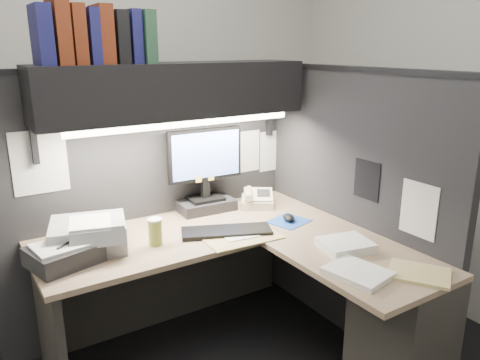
# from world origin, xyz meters

# --- Properties ---
(wall_back) EXTENTS (3.50, 0.04, 2.70)m
(wall_back) POSITION_xyz_m (0.00, 1.50, 1.35)
(wall_back) COLOR silver
(wall_back) RESTS_ON floor
(wall_right) EXTENTS (0.04, 3.00, 2.70)m
(wall_right) POSITION_xyz_m (1.75, 0.00, 1.35)
(wall_right) COLOR silver
(wall_right) RESTS_ON floor
(partition_back) EXTENTS (1.90, 0.06, 1.60)m
(partition_back) POSITION_xyz_m (0.03, 0.93, 0.80)
(partition_back) COLOR black
(partition_back) RESTS_ON floor
(partition_right) EXTENTS (0.06, 1.50, 1.60)m
(partition_right) POSITION_xyz_m (0.98, 0.18, 0.80)
(partition_right) COLOR black
(partition_right) RESTS_ON floor
(desk) EXTENTS (1.70, 1.53, 0.73)m
(desk) POSITION_xyz_m (0.43, -0.00, 0.44)
(desk) COLOR #947B5E
(desk) RESTS_ON floor
(overhead_shelf) EXTENTS (1.55, 0.34, 0.30)m
(overhead_shelf) POSITION_xyz_m (0.12, 0.75, 1.50)
(overhead_shelf) COLOR black
(overhead_shelf) RESTS_ON partition_back
(task_light_tube) EXTENTS (1.32, 0.04, 0.04)m
(task_light_tube) POSITION_xyz_m (0.12, 0.61, 1.33)
(task_light_tube) COLOR white
(task_light_tube) RESTS_ON overhead_shelf
(monitor) EXTENTS (0.49, 0.23, 0.52)m
(monitor) POSITION_xyz_m (0.33, 0.80, 0.94)
(monitor) COLOR black
(monitor) RESTS_ON desk
(keyboard) EXTENTS (0.52, 0.35, 0.02)m
(keyboard) POSITION_xyz_m (0.25, 0.40, 0.74)
(keyboard) COLOR black
(keyboard) RESTS_ON desk
(mousepad) EXTENTS (0.26, 0.25, 0.00)m
(mousepad) POSITION_xyz_m (0.65, 0.36, 0.73)
(mousepad) COLOR #1C469C
(mousepad) RESTS_ON desk
(mouse) EXTENTS (0.10, 0.12, 0.04)m
(mouse) POSITION_xyz_m (0.66, 0.37, 0.75)
(mouse) COLOR black
(mouse) RESTS_ON mousepad
(telephone) EXTENTS (0.29, 0.29, 0.08)m
(telephone) POSITION_xyz_m (0.66, 0.70, 0.77)
(telephone) COLOR #C1B994
(telephone) RESTS_ON desk
(coffee_cup) EXTENTS (0.08, 0.08, 0.14)m
(coffee_cup) POSITION_xyz_m (-0.15, 0.47, 0.80)
(coffee_cup) COLOR #9FA943
(coffee_cup) RESTS_ON desk
(printer) EXTENTS (0.44, 0.40, 0.15)m
(printer) POSITION_xyz_m (-0.45, 0.61, 0.80)
(printer) COLOR gray
(printer) RESTS_ON desk
(notebook_stack) EXTENTS (0.36, 0.33, 0.09)m
(notebook_stack) POSITION_xyz_m (-0.60, 0.50, 0.78)
(notebook_stack) COLOR black
(notebook_stack) RESTS_ON desk
(open_folder) EXTENTS (0.43, 0.30, 0.01)m
(open_folder) POSITION_xyz_m (0.29, 0.32, 0.73)
(open_folder) COLOR tan
(open_folder) RESTS_ON desk
(paper_stack_a) EXTENTS (0.29, 0.26, 0.05)m
(paper_stack_a) POSITION_xyz_m (0.65, -0.11, 0.75)
(paper_stack_a) COLOR white
(paper_stack_a) RESTS_ON desk
(paper_stack_b) EXTENTS (0.26, 0.31, 0.03)m
(paper_stack_b) POSITION_xyz_m (0.50, -0.34, 0.74)
(paper_stack_b) COLOR white
(paper_stack_b) RESTS_ON desk
(manila_stack) EXTENTS (0.32, 0.34, 0.02)m
(manila_stack) POSITION_xyz_m (0.74, -0.49, 0.74)
(manila_stack) COLOR tan
(manila_stack) RESTS_ON desk
(binder_row) EXTENTS (0.57, 0.25, 0.31)m
(binder_row) POSITION_xyz_m (-0.30, 0.75, 1.79)
(binder_row) COLOR navy
(binder_row) RESTS_ON overhead_shelf
(pinned_papers) EXTENTS (1.76, 1.31, 0.51)m
(pinned_papers) POSITION_xyz_m (0.42, 0.56, 1.05)
(pinned_papers) COLOR white
(pinned_papers) RESTS_ON partition_back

